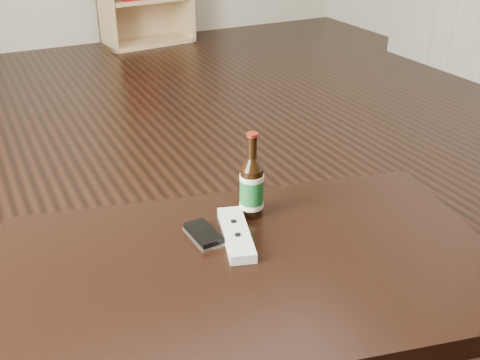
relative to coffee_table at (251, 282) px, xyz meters
name	(u,v)px	position (x,y,z in m)	size (l,w,h in m)	color
floor	(217,263)	(0.15, 0.52, -0.34)	(5.00, 6.00, 0.01)	black
coffee_table	(251,282)	(0.00, 0.00, 0.00)	(1.14, 0.82, 0.39)	black
beer_bottle	(252,187)	(0.09, 0.17, 0.12)	(0.06, 0.06, 0.21)	black
phone	(203,234)	(-0.05, 0.13, 0.06)	(0.06, 0.11, 0.02)	#B6B6B9
remote	(236,234)	(0.01, 0.09, 0.06)	(0.11, 0.21, 0.02)	#BDBDBF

